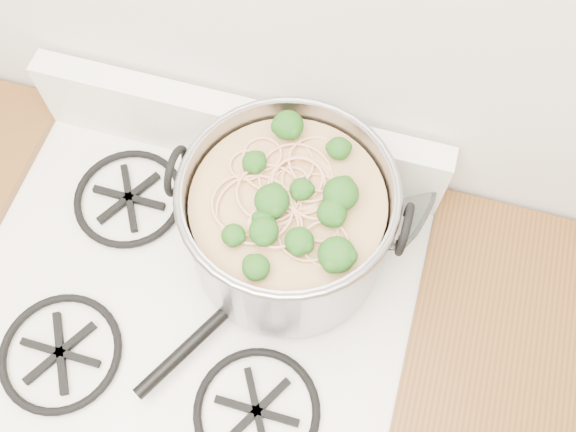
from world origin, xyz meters
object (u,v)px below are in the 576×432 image
(spatula, at_px, (253,286))
(gas_range, at_px, (216,362))
(glass_bowl, at_px, (361,190))
(stock_pot, at_px, (288,222))

(spatula, bearing_deg, gas_range, -127.70)
(spatula, height_order, glass_bowl, glass_bowl)
(stock_pot, bearing_deg, spatula, -112.59)
(stock_pot, distance_m, spatula, 0.13)
(gas_range, xyz_separation_m, stock_pot, (0.14, 0.13, 0.59))
(stock_pot, height_order, spatula, stock_pot)
(gas_range, height_order, stock_pot, stock_pot)
(stock_pot, height_order, glass_bowl, stock_pot)
(gas_range, bearing_deg, glass_bowl, 48.89)
(stock_pot, xyz_separation_m, glass_bowl, (0.10, 0.14, -0.09))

